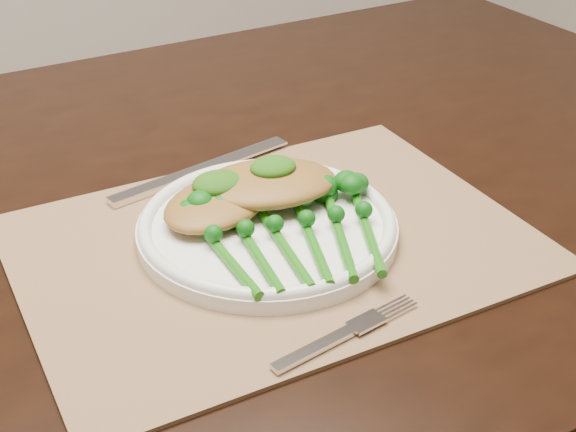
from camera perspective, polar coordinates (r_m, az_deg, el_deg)
name	(u,v)px	position (r m, az deg, el deg)	size (l,w,h in m)	color
placemat	(274,243)	(0.77, -0.99, -1.96)	(0.48, 0.35, 0.00)	olive
dinner_plate	(267,225)	(0.77, -1.48, -0.67)	(0.25, 0.25, 0.02)	white
knife	(185,176)	(0.88, -7.33, 2.86)	(0.22, 0.08, 0.01)	silver
fork	(355,328)	(0.66, 4.81, -7.93)	(0.15, 0.05, 0.00)	silver
chicken_fillet_left	(218,202)	(0.78, -5.00, 0.99)	(0.12, 0.09, 0.02)	olive
chicken_fillet_right	(268,183)	(0.79, -1.43, 2.34)	(0.14, 0.10, 0.03)	olive
pesto_dollop_left	(218,183)	(0.78, -5.02, 2.34)	(0.05, 0.04, 0.02)	#174309
pesto_dollop_right	(273,167)	(0.79, -1.07, 3.50)	(0.05, 0.04, 0.02)	#174309
broccolini_bundle	(297,242)	(0.73, 0.66, -1.85)	(0.18, 0.20, 0.04)	#17610C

